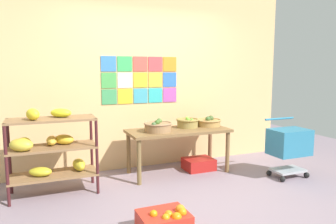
% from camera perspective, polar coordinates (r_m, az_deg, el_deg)
% --- Properties ---
extents(ground, '(9.03, 9.03, 0.00)m').
position_cam_1_polar(ground, '(3.86, 3.76, -15.72)').
color(ground, gray).
extents(back_wall_with_art, '(4.89, 0.07, 2.91)m').
position_cam_1_polar(back_wall_with_art, '(4.98, -4.03, 6.76)').
color(back_wall_with_art, '#E4B476').
rests_on(back_wall_with_art, ground).
extents(banana_shelf_unit, '(1.03, 0.57, 1.08)m').
position_cam_1_polar(banana_shelf_unit, '(4.14, -20.27, -5.86)').
color(banana_shelf_unit, '#42191C').
rests_on(banana_shelf_unit, ground).
extents(display_table, '(1.50, 0.64, 0.66)m').
position_cam_1_polar(display_table, '(4.69, 1.87, -4.13)').
color(display_table, brown).
rests_on(display_table, ground).
extents(fruit_basket_right, '(0.40, 0.40, 0.18)m').
position_cam_1_polar(fruit_basket_right, '(4.49, -1.83, -2.62)').
color(fruit_basket_right, '#966F49').
rests_on(fruit_basket_right, display_table).
extents(fruit_basket_back_left, '(0.34, 0.34, 0.16)m').
position_cam_1_polar(fruit_basket_back_left, '(4.84, 3.54, -1.91)').
color(fruit_basket_back_left, olive).
rests_on(fruit_basket_back_left, display_table).
extents(fruit_basket_back_right, '(0.40, 0.40, 0.16)m').
position_cam_1_polar(fruit_basket_back_right, '(5.00, 7.27, -1.76)').
color(fruit_basket_back_right, '#B08547').
rests_on(fruit_basket_back_right, display_table).
extents(produce_crate_under_table, '(0.44, 0.35, 0.17)m').
position_cam_1_polar(produce_crate_under_table, '(4.98, 5.52, -9.26)').
color(produce_crate_under_table, '#A91D19').
rests_on(produce_crate_under_table, ground).
extents(orange_crate_foreground, '(0.46, 0.37, 0.26)m').
position_cam_1_polar(orange_crate_foreground, '(3.15, -0.61, -19.15)').
color(orange_crate_foreground, red).
rests_on(orange_crate_foreground, ground).
extents(shopping_cart, '(0.54, 0.42, 0.83)m').
position_cam_1_polar(shopping_cart, '(4.84, 20.89, -5.40)').
color(shopping_cart, black).
rests_on(shopping_cart, ground).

